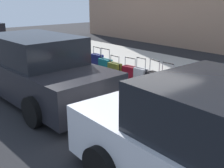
# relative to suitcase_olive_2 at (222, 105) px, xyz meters

# --- Properties ---
(ground_plane) EXTENTS (40.00, 40.00, 0.00)m
(ground_plane) POSITION_rel_suitcase_olive_2_xyz_m (2.02, 0.57, -0.46)
(ground_plane) COLOR black
(sidewalk_curb) EXTENTS (18.00, 5.00, 0.14)m
(sidewalk_curb) POSITION_rel_suitcase_olive_2_xyz_m (2.02, -1.93, -0.39)
(sidewalk_curb) COLOR #ADA89E
(sidewalk_curb) RESTS_ON ground_plane
(suitcase_olive_2) EXTENTS (0.45, 0.26, 0.70)m
(suitcase_olive_2) POSITION_rel_suitcase_olive_2_xyz_m (0.00, 0.00, 0.00)
(suitcase_olive_2) COLOR #59601E
(suitcase_olive_2) RESTS_ON sidewalk_curb
(suitcase_teal_3) EXTENTS (0.36, 0.25, 0.82)m
(suitcase_teal_3) POSITION_rel_suitcase_olive_2_xyz_m (0.46, -0.11, -0.01)
(suitcase_teal_3) COLOR #0F606B
(suitcase_teal_3) RESTS_ON sidewalk_curb
(suitcase_navy_4) EXTENTS (0.50, 0.24, 0.78)m
(suitcase_navy_4) POSITION_rel_suitcase_olive_2_xyz_m (0.93, -0.09, -0.06)
(suitcase_navy_4) COLOR navy
(suitcase_navy_4) RESTS_ON sidewalk_curb
(suitcase_red_5) EXTENTS (0.38, 0.25, 0.93)m
(suitcase_red_5) POSITION_rel_suitcase_olive_2_xyz_m (1.43, -0.06, 0.02)
(suitcase_red_5) COLOR red
(suitcase_red_5) RESTS_ON sidewalk_curb
(suitcase_black_6) EXTENTS (0.41, 0.29, 0.92)m
(suitcase_black_6) POSITION_rel_suitcase_olive_2_xyz_m (1.87, -0.10, -0.02)
(suitcase_black_6) COLOR black
(suitcase_black_6) RESTS_ON sidewalk_curb
(suitcase_silver_7) EXTENTS (0.37, 0.19, 0.90)m
(suitcase_silver_7) POSITION_rel_suitcase_olive_2_xyz_m (2.30, -0.07, -0.01)
(suitcase_silver_7) COLOR #9EA0A8
(suitcase_silver_7) RESTS_ON sidewalk_curb
(suitcase_maroon_8) EXTENTS (0.44, 0.24, 0.82)m
(suitcase_maroon_8) POSITION_rel_suitcase_olive_2_xyz_m (2.75, -0.12, -0.03)
(suitcase_maroon_8) COLOR maroon
(suitcase_maroon_8) RESTS_ON sidewalk_curb
(suitcase_olive_9) EXTENTS (0.42, 0.20, 0.82)m
(suitcase_olive_9) POSITION_rel_suitcase_olive_2_xyz_m (3.23, 0.02, -0.02)
(suitcase_olive_9) COLOR #59601E
(suitcase_olive_9) RESTS_ON sidewalk_curb
(suitcase_teal_10) EXTENTS (0.44, 0.21, 0.95)m
(suitcase_teal_10) POSITION_rel_suitcase_olive_2_xyz_m (3.71, -0.02, -0.00)
(suitcase_teal_10) COLOR #0F606B
(suitcase_teal_10) RESTS_ON sidewalk_curb
(suitcase_navy_11) EXTENTS (0.44, 0.21, 0.92)m
(suitcase_navy_11) POSITION_rel_suitcase_olive_2_xyz_m (4.20, -0.09, 0.03)
(suitcase_navy_11) COLOR navy
(suitcase_navy_11) RESTS_ON sidewalk_curb
(fire_hydrant) EXTENTS (0.39, 0.21, 0.73)m
(fire_hydrant) POSITION_rel_suitcase_olive_2_xyz_m (4.88, -0.05, 0.06)
(fire_hydrant) COLOR #99999E
(fire_hydrant) RESTS_ON sidewalk_curb
(bollard_post) EXTENTS (0.11, 0.11, 0.85)m
(bollard_post) POSITION_rel_suitcase_olive_2_xyz_m (5.46, 0.10, 0.11)
(bollard_post) COLOR brown
(bollard_post) RESTS_ON sidewalk_curb
(parked_car_charcoal_1) EXTENTS (4.89, 2.21, 1.61)m
(parked_car_charcoal_1) POSITION_rel_suitcase_olive_2_xyz_m (3.96, 2.05, 0.30)
(parked_car_charcoal_1) COLOR black
(parked_car_charcoal_1) RESTS_ON ground_plane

